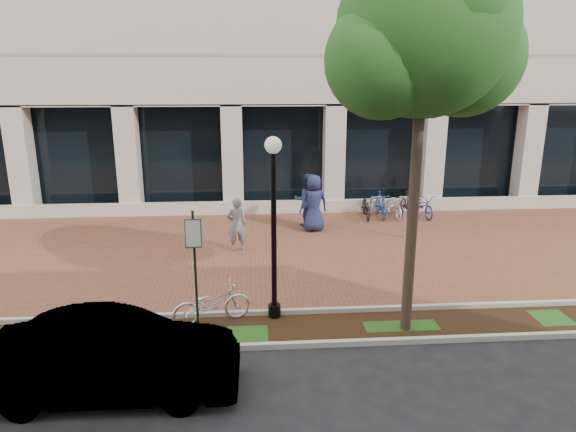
{
  "coord_description": "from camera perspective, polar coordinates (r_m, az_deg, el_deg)",
  "views": [
    {
      "loc": [
        -1.31,
        -15.17,
        5.24
      ],
      "look_at": [
        -0.25,
        -0.8,
        1.32
      ],
      "focal_mm": 32.0,
      "sensor_mm": 36.0,
      "label": 1
    }
  ],
  "objects": [
    {
      "name": "bike_rack_cluster",
      "position": [
        20.11,
        11.78,
        1.16
      ],
      "size": [
        2.96,
        1.76,
        0.99
      ],
      "rotation": [
        0.0,
        0.0,
        0.03
      ],
      "color": "black",
      "rests_on": "ground"
    },
    {
      "name": "curb_plaza_side",
      "position": [
        11.93,
        2.53,
        -10.51
      ],
      "size": [
        40.0,
        0.12,
        0.12
      ],
      "primitive_type": "cube",
      "color": "#B1B1A7",
      "rests_on": "ground"
    },
    {
      "name": "locked_bicycle",
      "position": [
        11.47,
        -8.48,
        -9.58
      ],
      "size": [
        1.84,
        1.14,
        0.91
      ],
      "primitive_type": "imported",
      "rotation": [
        0.0,
        0.0,
        1.9
      ],
      "color": "silver",
      "rests_on": "ground"
    },
    {
      "name": "bollard",
      "position": [
        17.57,
        12.79,
        -0.76
      ],
      "size": [
        0.12,
        0.12,
        1.01
      ],
      "color": "silver",
      "rests_on": "ground"
    },
    {
      "name": "pedestrian_right",
      "position": [
        17.81,
        2.88,
        1.44
      ],
      "size": [
        1.07,
        0.79,
        2.0
      ],
      "primitive_type": "imported",
      "rotation": [
        0.0,
        0.0,
        3.31
      ],
      "color": "#1F244E",
      "rests_on": "ground"
    },
    {
      "name": "street_tree",
      "position": [
        10.36,
        15.14,
        18.31
      ],
      "size": [
        3.96,
        3.3,
        7.75
      ],
      "color": "#4D3C2C",
      "rests_on": "ground"
    },
    {
      "name": "sedan_near_curb",
      "position": [
        9.38,
        -18.92,
        -14.64
      ],
      "size": [
        4.23,
        1.51,
        1.39
      ],
      "primitive_type": "imported",
      "rotation": [
        0.0,
        0.0,
        1.56
      ],
      "color": "silver",
      "rests_on": "ground"
    },
    {
      "name": "lamppost",
      "position": [
        10.98,
        -1.6,
        -0.31
      ],
      "size": [
        0.36,
        0.36,
        4.06
      ],
      "color": "black",
      "rests_on": "ground"
    },
    {
      "name": "ground",
      "position": [
        16.1,
        0.66,
        -3.76
      ],
      "size": [
        120.0,
        120.0,
        0.0
      ],
      "primitive_type": "plane",
      "color": "black",
      "rests_on": "ground"
    },
    {
      "name": "brick_plaza",
      "position": [
        16.1,
        0.66,
        -3.74
      ],
      "size": [
        40.0,
        9.0,
        0.01
      ],
      "primitive_type": "cube",
      "color": "brown",
      "rests_on": "ground"
    },
    {
      "name": "pedestrian_left",
      "position": [
        15.88,
        -5.73,
        -0.93
      ],
      "size": [
        0.66,
        0.48,
        1.69
      ],
      "primitive_type": "imported",
      "rotation": [
        0.0,
        0.0,
        3.28
      ],
      "color": "slate",
      "rests_on": "ground"
    },
    {
      "name": "parking_sign",
      "position": [
        10.79,
        -10.33,
        -4.43
      ],
      "size": [
        0.34,
        0.07,
        2.63
      ],
      "rotation": [
        0.0,
        0.0,
        0.08
      ],
      "color": "#133518",
      "rests_on": "ground"
    },
    {
      "name": "planting_strip",
      "position": [
        11.29,
        2.98,
        -12.41
      ],
      "size": [
        40.0,
        1.5,
        0.01
      ],
      "primitive_type": "cube",
      "color": "black",
      "rests_on": "ground"
    },
    {
      "name": "pedestrian_mid",
      "position": [
        18.47,
        2.13,
        1.81
      ],
      "size": [
        0.94,
        0.74,
        1.91
      ],
      "primitive_type": "imported",
      "rotation": [
        0.0,
        0.0,
        3.12
      ],
      "color": "#1E2F4B",
      "rests_on": "ground"
    },
    {
      "name": "curb_street_side",
      "position": [
        10.61,
        3.51,
        -14.01
      ],
      "size": [
        40.0,
        0.12,
        0.12
      ],
      "primitive_type": "cube",
      "color": "#B1B1A7",
      "rests_on": "ground"
    }
  ]
}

